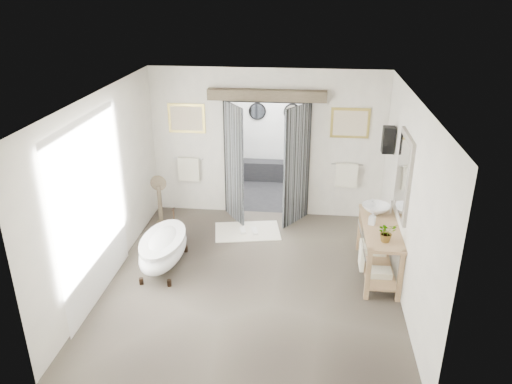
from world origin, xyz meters
TOP-DOWN VIEW (x-y plane):
  - ground_plane at (0.00, 0.00)m, footprint 5.00×5.00m
  - room_shell at (-0.04, -0.12)m, footprint 4.52×5.02m
  - shower_room at (0.00, 3.99)m, footprint 2.22×2.01m
  - back_wall_dressing at (0.00, 2.32)m, footprint 3.82×0.74m
  - clawfoot_tub at (-1.47, 0.21)m, footprint 0.68×1.52m
  - vanity at (1.95, 0.40)m, footprint 0.57×1.60m
  - pedestal_mirror at (-1.95, 1.67)m, footprint 0.31×0.20m
  - rug at (-0.28, 1.61)m, footprint 1.33×1.01m
  - slippers at (-0.24, 1.57)m, footprint 0.38×0.26m
  - basin at (1.94, 0.84)m, footprint 0.60×0.60m
  - plant at (1.98, -0.08)m, footprint 0.33×0.30m
  - soap_bottle_a at (1.84, 0.45)m, footprint 0.12×0.12m
  - soap_bottle_b at (1.90, 1.03)m, footprint 0.16×0.16m

SIDE VIEW (x-z plane):
  - ground_plane at x=0.00m, z-range 0.00..0.00m
  - rug at x=-0.28m, z-range 0.00..0.01m
  - slippers at x=-0.24m, z-range 0.01..0.06m
  - clawfoot_tub at x=-1.47m, z-range -0.01..0.73m
  - pedestal_mirror at x=-1.95m, z-range -0.07..0.97m
  - vanity at x=1.95m, z-range 0.08..0.93m
  - shower_room at x=0.00m, z-range -0.35..2.16m
  - basin at x=1.94m, z-range 0.85..1.01m
  - soap_bottle_b at x=1.90m, z-range 0.85..1.03m
  - soap_bottle_a at x=1.84m, z-range 0.85..1.06m
  - plant at x=1.98m, z-range 0.85..1.14m
  - back_wall_dressing at x=0.00m, z-range 0.30..2.82m
  - room_shell at x=-0.04m, z-range 0.40..3.31m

